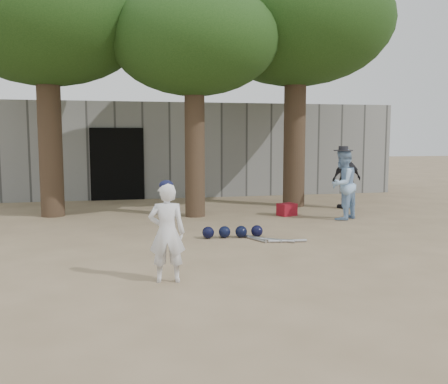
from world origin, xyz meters
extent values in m
plane|color=#937C5E|center=(0.00, 0.00, 0.00)|extent=(70.00, 70.00, 0.00)
imported|color=white|center=(-0.67, -1.16, 0.67)|extent=(0.53, 0.38, 1.34)
imported|color=#94BBE5|center=(3.89, 2.98, 0.83)|extent=(1.02, 0.97, 1.65)
imported|color=#222227|center=(4.82, 4.64, 0.78)|extent=(0.98, 0.58, 1.57)
cube|color=maroon|center=(2.82, 3.79, 0.15)|extent=(0.51, 0.45, 0.30)
cube|color=gray|center=(0.00, 8.00, 1.50)|extent=(16.00, 0.35, 3.00)
cube|color=black|center=(-1.20, 7.80, 1.10)|extent=(1.60, 0.08, 2.20)
cube|color=slate|center=(0.00, 10.50, 1.50)|extent=(16.00, 5.00, 3.00)
sphere|color=black|center=(0.40, 1.52, 0.12)|extent=(0.23, 0.23, 0.23)
sphere|color=black|center=(0.72, 1.50, 0.12)|extent=(0.23, 0.23, 0.23)
sphere|color=black|center=(1.04, 1.46, 0.12)|extent=(0.23, 0.23, 0.23)
sphere|color=black|center=(1.36, 1.47, 0.12)|extent=(0.23, 0.23, 0.23)
cylinder|color=#AFB0B6|center=(1.23, 1.21, 0.03)|extent=(0.32, 0.69, 0.06)
cylinder|color=#AFB0B6|center=(1.41, 1.09, 0.03)|extent=(0.53, 0.56, 0.06)
cylinder|color=#AFB0B6|center=(1.59, 0.97, 0.03)|extent=(0.62, 0.46, 0.06)
cylinder|color=#AFB0B6|center=(1.77, 0.85, 0.03)|extent=(0.72, 0.14, 0.06)
cylinder|color=brown|center=(-2.80, 5.00, 2.75)|extent=(0.56, 0.56, 5.50)
ellipsoid|color=#284C19|center=(-2.80, 5.00, 4.70)|extent=(4.80, 4.80, 3.12)
cylinder|color=brown|center=(0.60, 4.20, 2.50)|extent=(0.48, 0.48, 5.00)
ellipsoid|color=#284C19|center=(0.60, 4.20, 4.20)|extent=(4.00, 4.00, 2.60)
cylinder|color=brown|center=(3.60, 5.40, 2.90)|extent=(0.60, 0.60, 5.80)
ellipsoid|color=#284C19|center=(3.60, 5.40, 5.00)|extent=(5.20, 5.20, 3.38)
camera|label=1|loc=(-1.37, -7.72, 1.96)|focal=40.00mm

